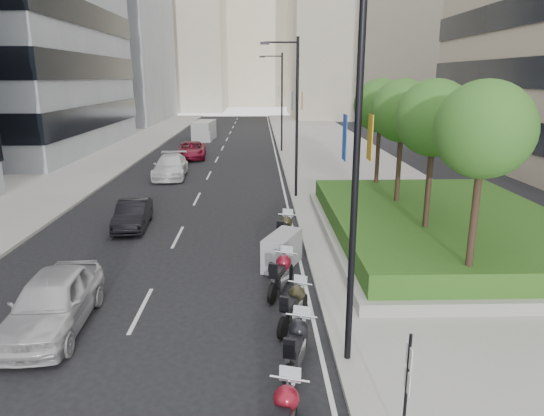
{
  "coord_description": "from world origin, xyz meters",
  "views": [
    {
      "loc": [
        2.14,
        -9.58,
        6.88
      ],
      "look_at": [
        2.63,
        8.43,
        2.0
      ],
      "focal_mm": 32.0,
      "sensor_mm": 36.0,
      "label": 1
    }
  ],
  "objects_px": {
    "lamp_post_2": "(280,97)",
    "motorcycle_5": "(282,251)",
    "motorcycle_2": "(297,346)",
    "car_b": "(133,214)",
    "motorcycle_4": "(281,274)",
    "car_d": "(192,150)",
    "delivery_van": "(204,131)",
    "motorcycle_6": "(285,231)",
    "car_a": "(53,302)",
    "lamp_post_0": "(349,162)",
    "motorcycle_3": "(294,306)",
    "parking_sign": "(407,386)",
    "car_c": "(171,166)",
    "lamp_post_1": "(294,111)"
  },
  "relations": [
    {
      "from": "car_a",
      "to": "car_d",
      "type": "distance_m",
      "value": 29.79
    },
    {
      "from": "delivery_van",
      "to": "motorcycle_3",
      "type": "bearing_deg",
      "value": -75.75
    },
    {
      "from": "motorcycle_2",
      "to": "car_b",
      "type": "height_order",
      "value": "car_b"
    },
    {
      "from": "motorcycle_5",
      "to": "car_b",
      "type": "relative_size",
      "value": 0.58
    },
    {
      "from": "lamp_post_1",
      "to": "motorcycle_5",
      "type": "xyz_separation_m",
      "value": [
        -1.16,
        -10.62,
        -4.43
      ]
    },
    {
      "from": "lamp_post_2",
      "to": "car_b",
      "type": "bearing_deg",
      "value": -108.69
    },
    {
      "from": "lamp_post_0",
      "to": "motorcycle_3",
      "type": "height_order",
      "value": "lamp_post_0"
    },
    {
      "from": "motorcycle_4",
      "to": "car_a",
      "type": "relative_size",
      "value": 0.48
    },
    {
      "from": "lamp_post_0",
      "to": "motorcycle_5",
      "type": "xyz_separation_m",
      "value": [
        -1.16,
        6.38,
        -4.43
      ]
    },
    {
      "from": "motorcycle_2",
      "to": "delivery_van",
      "type": "xyz_separation_m",
      "value": [
        -7.03,
        44.6,
        0.36
      ]
    },
    {
      "from": "motorcycle_3",
      "to": "motorcycle_5",
      "type": "relative_size",
      "value": 0.91
    },
    {
      "from": "lamp_post_2",
      "to": "lamp_post_1",
      "type": "bearing_deg",
      "value": -90.0
    },
    {
      "from": "motorcycle_3",
      "to": "delivery_van",
      "type": "xyz_separation_m",
      "value": [
        -7.11,
        42.39,
        0.4
      ]
    },
    {
      "from": "lamp_post_2",
      "to": "motorcycle_5",
      "type": "height_order",
      "value": "lamp_post_2"
    },
    {
      "from": "car_a",
      "to": "lamp_post_2",
      "type": "bearing_deg",
      "value": 74.04
    },
    {
      "from": "parking_sign",
      "to": "car_c",
      "type": "xyz_separation_m",
      "value": [
        -8.91,
        26.4,
        -0.67
      ]
    },
    {
      "from": "motorcycle_4",
      "to": "car_c",
      "type": "height_order",
      "value": "car_c"
    },
    {
      "from": "motorcycle_3",
      "to": "motorcycle_5",
      "type": "distance_m",
      "value": 4.4
    },
    {
      "from": "lamp_post_2",
      "to": "car_b",
      "type": "height_order",
      "value": "lamp_post_2"
    },
    {
      "from": "motorcycle_2",
      "to": "parking_sign",
      "type": "bearing_deg",
      "value": -131.07
    },
    {
      "from": "parking_sign",
      "to": "motorcycle_5",
      "type": "xyz_separation_m",
      "value": [
        -1.82,
        9.38,
        -0.82
      ]
    },
    {
      "from": "motorcycle_3",
      "to": "lamp_post_0",
      "type": "bearing_deg",
      "value": -127.9
    },
    {
      "from": "motorcycle_4",
      "to": "car_c",
      "type": "relative_size",
      "value": 0.42
    },
    {
      "from": "car_a",
      "to": "motorcycle_5",
      "type": "bearing_deg",
      "value": 30.93
    },
    {
      "from": "motorcycle_2",
      "to": "car_d",
      "type": "relative_size",
      "value": 0.45
    },
    {
      "from": "car_b",
      "to": "car_d",
      "type": "xyz_separation_m",
      "value": [
        0.07,
        20.27,
        0.08
      ]
    },
    {
      "from": "motorcycle_6",
      "to": "car_b",
      "type": "height_order",
      "value": "car_b"
    },
    {
      "from": "motorcycle_3",
      "to": "car_b",
      "type": "xyz_separation_m",
      "value": [
        -6.91,
        9.51,
        0.05
      ]
    },
    {
      "from": "motorcycle_3",
      "to": "car_a",
      "type": "xyz_separation_m",
      "value": [
        -6.76,
        -0.01,
        0.22
      ]
    },
    {
      "from": "motorcycle_5",
      "to": "lamp_post_1",
      "type": "bearing_deg",
      "value": 17.93
    },
    {
      "from": "motorcycle_2",
      "to": "motorcycle_3",
      "type": "xyz_separation_m",
      "value": [
        0.09,
        2.2,
        -0.04
      ]
    },
    {
      "from": "lamp_post_2",
      "to": "motorcycle_3",
      "type": "distance_m",
      "value": 33.34
    },
    {
      "from": "lamp_post_0",
      "to": "car_a",
      "type": "height_order",
      "value": "lamp_post_0"
    },
    {
      "from": "motorcycle_4",
      "to": "lamp_post_2",
      "type": "bearing_deg",
      "value": 18.01
    },
    {
      "from": "motorcycle_4",
      "to": "car_a",
      "type": "xyz_separation_m",
      "value": [
        -6.51,
        -2.23,
        0.17
      ]
    },
    {
      "from": "lamp_post_0",
      "to": "motorcycle_2",
      "type": "distance_m",
      "value": 4.58
    },
    {
      "from": "lamp_post_2",
      "to": "motorcycle_6",
      "type": "distance_m",
      "value": 26.7
    },
    {
      "from": "lamp_post_1",
      "to": "car_b",
      "type": "relative_size",
      "value": 2.32
    },
    {
      "from": "motorcycle_5",
      "to": "car_d",
      "type": "bearing_deg",
      "value": 39.02
    },
    {
      "from": "motorcycle_4",
      "to": "car_d",
      "type": "height_order",
      "value": "car_d"
    },
    {
      "from": "lamp_post_1",
      "to": "motorcycle_4",
      "type": "bearing_deg",
      "value": -95.78
    },
    {
      "from": "lamp_post_2",
      "to": "motorcycle_4",
      "type": "relative_size",
      "value": 3.93
    },
    {
      "from": "car_c",
      "to": "delivery_van",
      "type": "xyz_separation_m",
      "value": [
        0.1,
        20.97,
        0.21
      ]
    },
    {
      "from": "lamp_post_0",
      "to": "car_d",
      "type": "height_order",
      "value": "lamp_post_0"
    },
    {
      "from": "lamp_post_1",
      "to": "motorcycle_2",
      "type": "distance_m",
      "value": 17.82
    },
    {
      "from": "motorcycle_3",
      "to": "lamp_post_2",
      "type": "bearing_deg",
      "value": 22.57
    },
    {
      "from": "motorcycle_3",
      "to": "car_d",
      "type": "relative_size",
      "value": 0.4
    },
    {
      "from": "motorcycle_6",
      "to": "car_a",
      "type": "relative_size",
      "value": 0.51
    },
    {
      "from": "lamp_post_0",
      "to": "motorcycle_4",
      "type": "xyz_separation_m",
      "value": [
        -1.29,
        4.2,
        -4.43
      ]
    },
    {
      "from": "car_b",
      "to": "delivery_van",
      "type": "height_order",
      "value": "delivery_van"
    }
  ]
}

